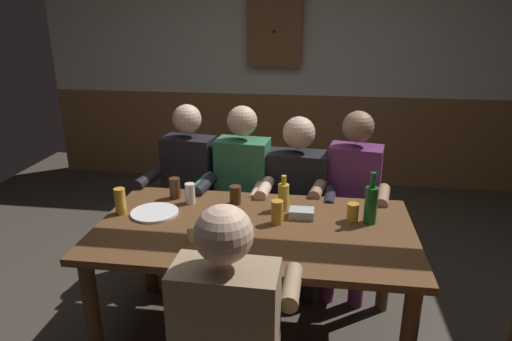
% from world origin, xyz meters
% --- Properties ---
extents(ground_plane, '(6.50, 6.50, 0.00)m').
position_xyz_m(ground_plane, '(0.00, 0.00, 0.00)').
color(ground_plane, '#423A33').
extents(back_wall_upper, '(5.42, 0.12, 1.57)m').
position_xyz_m(back_wall_upper, '(0.00, 2.64, 1.78)').
color(back_wall_upper, beige).
extents(back_wall_wainscot, '(5.42, 0.12, 1.00)m').
position_xyz_m(back_wall_wainscot, '(0.00, 2.64, 0.50)').
color(back_wall_wainscot, brown).
rests_on(back_wall_wainscot, ground_plane).
extents(dining_table, '(1.74, 0.96, 0.75)m').
position_xyz_m(dining_table, '(0.00, -0.14, 0.65)').
color(dining_table, brown).
rests_on(dining_table, ground_plane).
extents(person_0, '(0.54, 0.54, 1.25)m').
position_xyz_m(person_0, '(-0.60, 0.57, 0.68)').
color(person_0, black).
rests_on(person_0, ground_plane).
extents(person_1, '(0.53, 0.54, 1.25)m').
position_xyz_m(person_1, '(-0.20, 0.58, 0.69)').
color(person_1, '#33724C').
rests_on(person_1, ground_plane).
extents(person_2, '(0.57, 0.54, 1.19)m').
position_xyz_m(person_2, '(0.19, 0.57, 0.66)').
color(person_2, black).
rests_on(person_2, ground_plane).
extents(person_3, '(0.53, 0.56, 1.24)m').
position_xyz_m(person_3, '(0.57, 0.57, 0.68)').
color(person_3, '#6B2D66').
rests_on(person_3, ground_plane).
extents(person_4, '(0.56, 0.53, 1.21)m').
position_xyz_m(person_4, '(0.00, -0.84, 0.67)').
color(person_4, '#997F60').
rests_on(person_4, ground_plane).
extents(table_candle, '(0.04, 0.04, 0.08)m').
position_xyz_m(table_candle, '(-0.30, -0.36, 0.79)').
color(table_candle, '#F9E08C').
rests_on(table_candle, dining_table).
extents(condiment_caddy, '(0.14, 0.10, 0.05)m').
position_xyz_m(condiment_caddy, '(0.25, 0.02, 0.77)').
color(condiment_caddy, '#B2B7BC').
rests_on(condiment_caddy, dining_table).
extents(plate_0, '(0.28, 0.28, 0.01)m').
position_xyz_m(plate_0, '(-0.60, -0.06, 0.75)').
color(plate_0, white).
rests_on(plate_0, dining_table).
extents(bottle_0, '(0.06, 0.06, 0.21)m').
position_xyz_m(bottle_0, '(0.14, 0.11, 0.83)').
color(bottle_0, gold).
rests_on(bottle_0, dining_table).
extents(bottle_1, '(0.07, 0.07, 0.30)m').
position_xyz_m(bottle_1, '(0.63, 0.00, 0.86)').
color(bottle_1, '#195923').
rests_on(bottle_1, dining_table).
extents(pint_glass_0, '(0.07, 0.07, 0.13)m').
position_xyz_m(pint_glass_0, '(0.12, -0.08, 0.81)').
color(pint_glass_0, gold).
rests_on(pint_glass_0, dining_table).
extents(pint_glass_1, '(0.07, 0.07, 0.13)m').
position_xyz_m(pint_glass_1, '(-0.55, 0.19, 0.81)').
color(pint_glass_1, '#4C2D19').
rests_on(pint_glass_1, dining_table).
extents(pint_glass_2, '(0.06, 0.06, 0.16)m').
position_xyz_m(pint_glass_2, '(-0.79, -0.08, 0.82)').
color(pint_glass_2, gold).
rests_on(pint_glass_2, dining_table).
extents(pint_glass_3, '(0.06, 0.06, 0.13)m').
position_xyz_m(pint_glass_3, '(-0.44, 0.13, 0.81)').
color(pint_glass_3, white).
rests_on(pint_glass_3, dining_table).
extents(pint_glass_4, '(0.07, 0.07, 0.10)m').
position_xyz_m(pint_glass_4, '(0.54, 0.01, 0.80)').
color(pint_glass_4, gold).
rests_on(pint_glass_4, dining_table).
extents(pint_glass_5, '(0.07, 0.07, 0.15)m').
position_xyz_m(pint_glass_5, '(-0.09, -0.33, 0.82)').
color(pint_glass_5, '#4C2D19').
rests_on(pint_glass_5, dining_table).
extents(pint_glass_6, '(0.07, 0.07, 0.11)m').
position_xyz_m(pint_glass_6, '(-0.16, 0.16, 0.80)').
color(pint_glass_6, '#4C2D19').
rests_on(pint_glass_6, dining_table).
extents(wall_dart_cabinet, '(0.56, 0.15, 0.70)m').
position_xyz_m(wall_dart_cabinet, '(-0.17, 2.51, 1.66)').
color(wall_dart_cabinet, brown).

